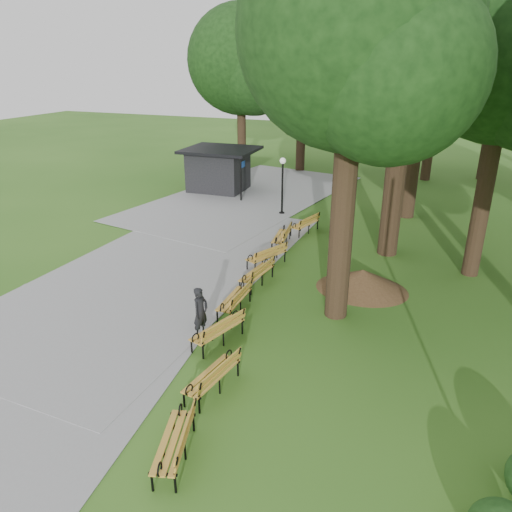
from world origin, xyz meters
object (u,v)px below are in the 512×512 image
at_px(bench_4, 257,273).
at_px(dirt_mound, 362,280).
at_px(bench_2, 217,330).
at_px(bench_7, 305,224).
at_px(bench_0, 174,442).
at_px(lawn_tree_2, 413,12).
at_px(bench_6, 281,236).
at_px(bench_3, 234,299).
at_px(person, 201,312).
at_px(lamp_post, 283,174).
at_px(bench_1, 212,376).
at_px(kiosk, 218,169).
at_px(lawn_tree_0, 355,33).
at_px(lawn_tree_1, 511,47).
at_px(lawn_tree_4, 426,48).
at_px(bench_5, 266,256).

bearing_deg(bench_4, dirt_mound, 112.29).
distance_m(bench_2, bench_7, 10.03).
bearing_deg(bench_2, bench_0, 31.33).
xyz_separation_m(bench_7, lawn_tree_2, (3.92, -1.20, 8.60)).
relative_size(bench_6, bench_7, 1.00).
relative_size(bench_3, bench_7, 1.00).
xyz_separation_m(person, bench_7, (0.26, 9.83, -0.33)).
relative_size(person, lamp_post, 0.52).
xyz_separation_m(person, lamp_post, (-1.68, 12.24, 1.36)).
bearing_deg(lawn_tree_2, bench_1, -104.28).
height_order(person, dirt_mound, person).
xyz_separation_m(bench_2, bench_4, (-0.40, 4.03, 0.00)).
bearing_deg(person, lamp_post, 17.06).
bearing_deg(bench_3, person, -10.90).
distance_m(kiosk, lawn_tree_0, 17.73).
height_order(lamp_post, lawn_tree_1, lawn_tree_1).
distance_m(bench_1, bench_7, 12.07).
relative_size(bench_2, bench_4, 1.00).
relative_size(kiosk, lawn_tree_1, 0.38).
relative_size(lamp_post, lawn_tree_2, 0.22).
bearing_deg(bench_7, bench_0, 21.30).
relative_size(bench_3, bench_6, 1.00).
bearing_deg(bench_4, bench_1, 18.27).
bearing_deg(bench_4, bench_2, 12.57).
height_order(person, lawn_tree_4, lawn_tree_4).
bearing_deg(person, lawn_tree_1, -34.67).
bearing_deg(bench_5, bench_6, -151.06).
xyz_separation_m(bench_0, lawn_tree_1, (5.68, 12.07, 7.44)).
bearing_deg(kiosk, dirt_mound, -46.71).
height_order(person, bench_5, person).
xyz_separation_m(bench_1, lawn_tree_1, (5.94, 9.83, 7.44)).
bearing_deg(lawn_tree_4, bench_2, -104.74).
height_order(bench_4, bench_6, same).
relative_size(bench_1, lawn_tree_0, 0.17).
bearing_deg(bench_3, lawn_tree_2, 149.90).
height_order(bench_6, lawn_tree_4, lawn_tree_4).
relative_size(dirt_mound, lawn_tree_4, 0.23).
height_order(bench_2, bench_3, same).
relative_size(kiosk, lawn_tree_2, 0.32).
bearing_deg(bench_2, lamp_post, -152.39).
bearing_deg(lawn_tree_0, dirt_mound, 78.24).
height_order(person, kiosk, kiosk).
distance_m(lamp_post, bench_3, 10.86).
distance_m(dirt_mound, bench_6, 5.01).
xyz_separation_m(kiosk, dirt_mound, (10.68, -10.62, -0.93)).
relative_size(kiosk, bench_2, 2.19).
relative_size(lawn_tree_0, lawn_tree_2, 0.86).
relative_size(bench_0, bench_5, 1.00).
relative_size(bench_4, lawn_tree_2, 0.14).
height_order(bench_2, lawn_tree_0, lawn_tree_0).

